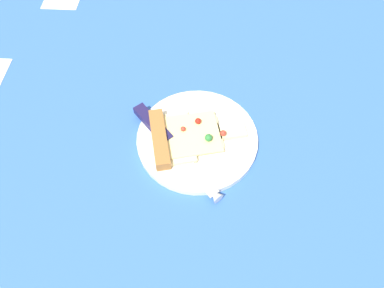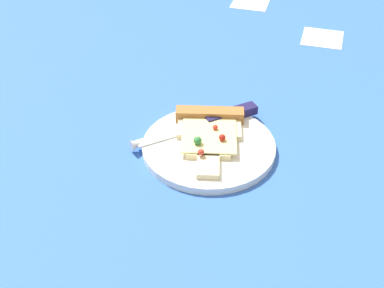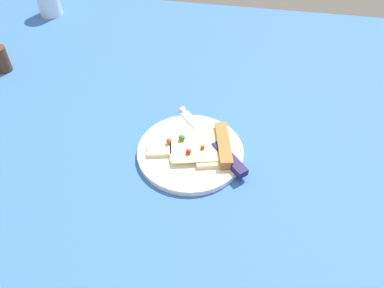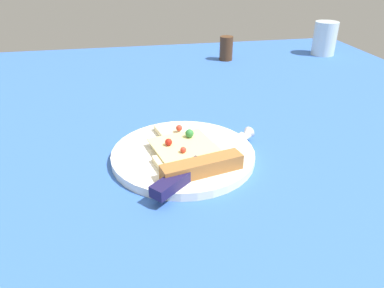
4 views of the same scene
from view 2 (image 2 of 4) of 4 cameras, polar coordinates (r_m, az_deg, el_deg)
ground_plane at (r=94.31cm, az=4.64°, el=-2.65°), size 148.51×148.51×3.00cm
plate at (r=95.31cm, az=1.70°, el=-0.33°), size 22.55×22.55×1.33cm
pizza_slice at (r=96.46cm, az=1.75°, el=1.30°), size 13.11×18.71×2.68cm
knife at (r=99.04cm, az=1.62°, el=2.26°), size 19.34×17.51×2.45cm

